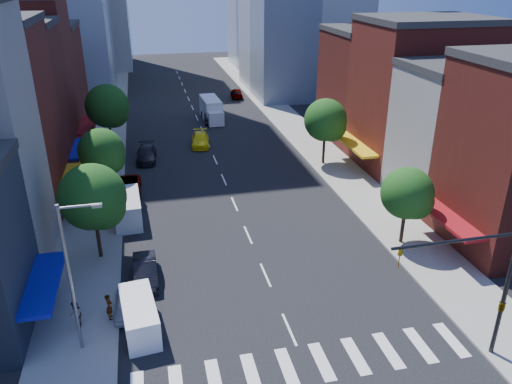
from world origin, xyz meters
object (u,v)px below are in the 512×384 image
at_px(taxi, 200,140).
at_px(cargo_van_near, 140,317).
at_px(parked_car_third, 129,186).
at_px(traffic_car_far, 237,93).
at_px(cargo_van_far, 128,209).
at_px(box_truck, 211,110).
at_px(pedestrian_far, 76,315).
at_px(parked_car_second, 145,271).
at_px(parked_car_front, 127,302).
at_px(pedestrian_near, 109,307).
at_px(traffic_car_oncoming, 210,117).
at_px(parked_car_rear, 146,154).

bearing_deg(taxi, cargo_van_near, -96.23).
height_order(parked_car_third, cargo_van_near, cargo_van_near).
bearing_deg(traffic_car_far, cargo_van_far, 74.04).
xyz_separation_m(cargo_van_near, box_truck, (10.69, 44.56, 0.45)).
height_order(cargo_van_far, pedestrian_far, cargo_van_far).
relative_size(cargo_van_near, taxi, 0.96).
distance_m(box_truck, pedestrian_far, 45.83).
relative_size(parked_car_second, box_truck, 0.60).
bearing_deg(box_truck, parked_car_third, -118.30).
bearing_deg(parked_car_front, cargo_van_far, 91.58).
xyz_separation_m(traffic_car_far, pedestrian_far, (-20.42, -56.03, 0.26)).
height_order(parked_car_front, pedestrian_near, pedestrian_near).
bearing_deg(pedestrian_far, traffic_car_oncoming, 155.25).
height_order(traffic_car_far, pedestrian_far, pedestrian_far).
distance_m(traffic_car_far, pedestrian_far, 59.63).
xyz_separation_m(parked_car_third, traffic_car_far, (17.49, 36.23, 0.09)).
relative_size(parked_car_third, traffic_car_far, 1.09).
bearing_deg(cargo_van_near, parked_car_third, 85.53).
bearing_deg(parked_car_rear, cargo_van_far, -93.49).
distance_m(parked_car_second, box_truck, 40.52).
relative_size(traffic_car_oncoming, pedestrian_near, 2.54).
distance_m(parked_car_third, cargo_van_far, 6.05).
xyz_separation_m(parked_car_front, pedestrian_near, (-1.00, -0.73, 0.36)).
relative_size(parked_car_front, pedestrian_far, 2.15).
bearing_deg(traffic_car_oncoming, traffic_car_far, -110.90).
relative_size(cargo_van_near, traffic_car_far, 1.06).
distance_m(parked_car_third, pedestrian_near, 19.45).
bearing_deg(cargo_van_far, box_truck, 66.27).
bearing_deg(pedestrian_near, taxi, -17.08).
height_order(parked_car_second, parked_car_rear, parked_car_rear).
relative_size(cargo_van_near, pedestrian_near, 2.85).
bearing_deg(parked_car_third, cargo_van_far, -88.31).
distance_m(parked_car_front, pedestrian_near, 1.29).
bearing_deg(traffic_car_far, pedestrian_far, 76.50).
distance_m(cargo_van_near, traffic_car_oncoming, 44.58).
height_order(parked_car_rear, traffic_car_far, traffic_car_far).
relative_size(parked_car_rear, cargo_van_far, 0.96).
relative_size(parked_car_front, parked_car_rear, 0.73).
distance_m(parked_car_second, taxi, 29.15).
bearing_deg(box_truck, traffic_car_far, 61.89).
distance_m(cargo_van_near, pedestrian_near, 2.29).
distance_m(traffic_car_oncoming, pedestrian_near, 43.65).
bearing_deg(box_truck, traffic_car_oncoming, -113.04).
relative_size(parked_car_third, traffic_car_oncoming, 1.15).
distance_m(parked_car_front, traffic_car_far, 57.64).
height_order(parked_car_rear, cargo_van_far, cargo_van_far).
distance_m(parked_car_front, parked_car_third, 18.69).
relative_size(parked_car_third, cargo_van_far, 0.92).
distance_m(parked_car_front, traffic_car_oncoming, 42.67).
height_order(traffic_car_far, box_truck, box_truck).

